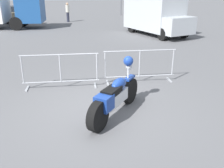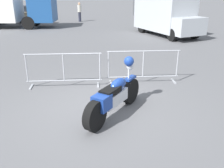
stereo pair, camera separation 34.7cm
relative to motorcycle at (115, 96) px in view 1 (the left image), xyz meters
name	(u,v)px [view 1 (the left image)]	position (x,y,z in m)	size (l,w,h in m)	color
ground_plane	(99,109)	(-0.34, 0.39, -0.50)	(120.00, 120.00, 0.00)	#5B5B5E
motorcycle	(115,96)	(0.00, 0.00, 0.00)	(1.62, 1.90, 1.31)	black
crowd_barrier_near	(60,71)	(-1.26, 2.07, 0.06)	(2.33, 0.60, 1.07)	#9EA0A5
crowd_barrier_far	(140,66)	(1.26, 2.07, 0.06)	(2.33, 0.60, 1.07)	#9EA0A5
delivery_van	(155,15)	(4.97, 10.49, 0.74)	(3.34, 5.35, 2.31)	#B2B7BC
parked_car_tan	(19,14)	(-4.69, 19.40, 0.22)	(2.06, 4.30, 1.41)	tan
pedestrian	(68,11)	(-0.36, 18.37, 0.42)	(0.34, 0.34, 1.69)	#262838
planter_island	(152,21)	(6.49, 15.03, -0.16)	(4.10, 4.10, 1.16)	#ADA89E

